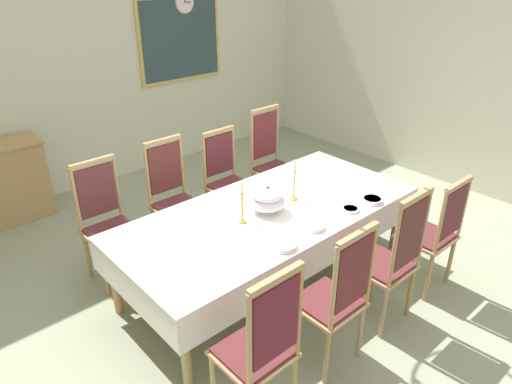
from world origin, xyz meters
TOP-DOWN VIEW (x-y plane):
  - ground at (0.00, 0.00)m, footprint 6.44×5.97m
  - back_wall at (0.00, 3.03)m, footprint 6.44×0.08m
  - right_wall at (3.26, 0.00)m, footprint 0.08×5.97m
  - dining_table at (0.00, -0.07)m, footprint 2.71×1.23m
  - tablecloth at (0.00, -0.07)m, footprint 2.73×1.25m
  - chair_south_a at (-1.03, -1.10)m, footprint 0.44×0.42m
  - chair_north_a at (-1.03, 0.95)m, footprint 0.44×0.42m
  - chair_south_b at (-0.33, -1.10)m, footprint 0.44×0.42m
  - chair_north_b at (-0.33, 0.95)m, footprint 0.44×0.42m
  - chair_south_c at (0.34, -1.10)m, footprint 0.44×0.42m
  - chair_north_c at (0.34, 0.95)m, footprint 0.44×0.42m
  - chair_south_d at (1.01, -1.09)m, footprint 0.44×0.42m
  - chair_north_d at (1.01, 0.95)m, footprint 0.44×0.42m
  - soup_tureen at (-0.02, -0.07)m, footprint 0.31×0.31m
  - candlestick_west at (-0.31, -0.07)m, footprint 0.07×0.07m
  - candlestick_east at (0.31, -0.07)m, footprint 0.07×0.07m
  - bowl_near_left at (0.06, -0.54)m, footprint 0.17×0.17m
  - bowl_near_right at (0.79, -0.58)m, footprint 0.19×0.19m
  - bowl_far_left at (-0.31, -0.57)m, footprint 0.19×0.19m
  - bowl_far_right at (0.52, -0.55)m, footprint 0.15×0.15m
  - spoon_primary at (0.18, -0.51)m, footprint 0.06×0.17m
  - spoon_secondary at (0.93, -0.55)m, footprint 0.06×0.17m
  - mounted_clock at (1.27, 2.95)m, footprint 0.29×0.06m
  - framed_painting at (1.18, 2.96)m, footprint 1.28×0.05m

SIDE VIEW (x-z plane):
  - ground at x=0.00m, z-range -0.04..0.00m
  - chair_south_d at x=1.01m, z-range 0.03..1.12m
  - chair_north_c at x=0.34m, z-range 0.03..1.12m
  - chair_north_a at x=-1.03m, z-range 0.02..1.16m
  - chair_north_b at x=-0.33m, z-range 0.01..1.17m
  - chair_south_b at x=-0.33m, z-range 0.01..1.19m
  - chair_south_a at x=-1.03m, z-range 0.01..1.20m
  - chair_north_d at x=1.01m, z-range 0.01..1.21m
  - chair_south_c at x=0.34m, z-range 0.01..1.22m
  - dining_table at x=0.00m, z-range 0.30..1.03m
  - tablecloth at x=0.00m, z-range 0.52..0.82m
  - spoon_primary at x=0.18m, z-range 0.73..0.74m
  - spoon_secondary at x=0.93m, z-range 0.73..0.74m
  - bowl_far_right at x=0.52m, z-range 0.74..0.76m
  - bowl_far_left at x=-0.31m, z-range 0.74..0.77m
  - bowl_near_left at x=0.06m, z-range 0.74..0.77m
  - bowl_near_right at x=0.79m, z-range 0.74..0.78m
  - soup_tureen at x=-0.02m, z-range 0.73..0.97m
  - candlestick_west at x=-0.31m, z-range 0.70..1.08m
  - candlestick_east at x=0.31m, z-range 0.70..1.09m
  - framed_painting at x=1.18m, z-range 1.15..2.26m
  - back_wall at x=0.00m, z-range 0.00..3.51m
  - right_wall at x=3.26m, z-range 0.00..3.51m
  - mounted_clock at x=1.27m, z-range 2.02..2.31m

